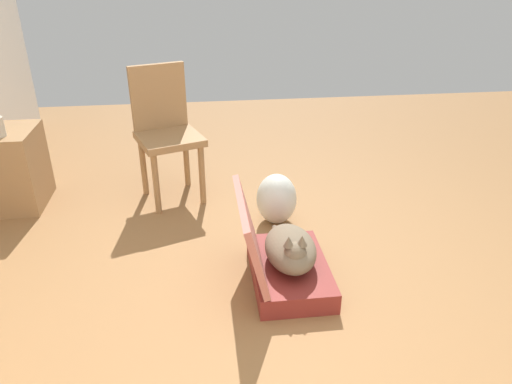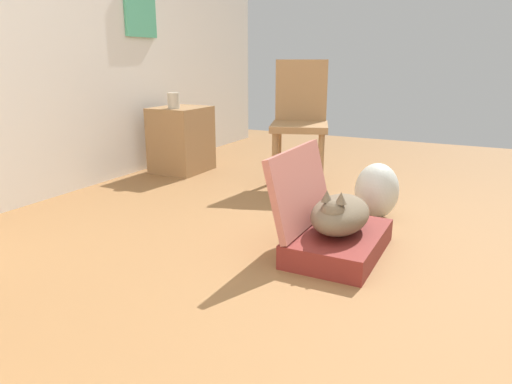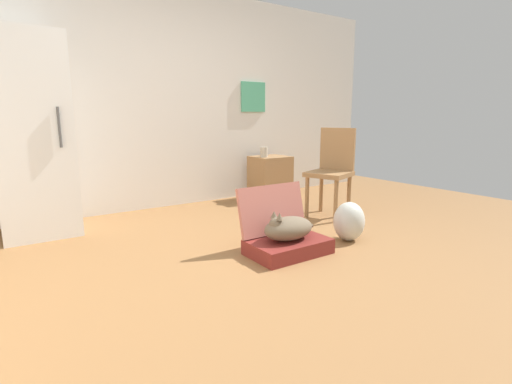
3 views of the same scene
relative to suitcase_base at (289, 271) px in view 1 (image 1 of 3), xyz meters
The scene contains 7 objects.
ground_plane 0.12m from the suitcase_base, 169.03° to the right, with size 7.68×7.68×0.00m, color olive.
suitcase_base is the anchor object (origin of this frame).
suitcase_lid 0.35m from the suitcase_base, 90.00° to the left, with size 0.65×0.42×0.04m, color #B26356.
cat 0.16m from the suitcase_base, behind, with size 0.52×0.28×0.25m.
plastic_bag_white 0.68m from the suitcase_base, ahead, with size 0.29×0.27×0.35m, color silver.
side_table 2.18m from the suitcase_base, 57.43° to the left, with size 0.48×0.42×0.57m, color olive.
chair 1.46m from the suitcase_base, 30.70° to the left, with size 0.55×0.55×0.98m.
Camera 1 is at (-2.10, 0.48, 1.69)m, focal length 33.70 mm.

